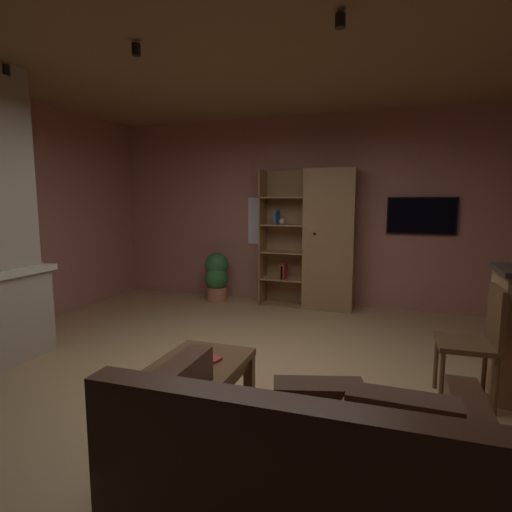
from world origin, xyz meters
TOP-DOWN VIEW (x-y plane):
  - floor at (0.00, 0.00)m, footprint 6.33×5.93m
  - wall_back at (0.00, 2.99)m, footprint 6.45×0.06m
  - ceiling at (0.00, 0.00)m, footprint 6.33×5.93m
  - window_pane_back at (-0.65, 2.96)m, footprint 0.70×0.01m
  - bookshelf_cabinet at (0.23, 2.72)m, footprint 1.37×0.41m
  - leather_couch at (0.86, -1.45)m, footprint 1.60×0.94m
  - coffee_table at (-0.03, -0.66)m, footprint 0.58×0.64m
  - table_book_0 at (0.05, -0.68)m, footprint 0.13×0.11m
  - dining_chair at (1.84, 0.25)m, footprint 0.43×0.43m
  - potted_floor_plant at (-1.40, 2.61)m, footprint 0.38×0.41m
  - wall_mounted_tv at (1.54, 2.93)m, footprint 0.90×0.06m
  - track_light_spot_0 at (-2.20, -0.17)m, footprint 0.07×0.07m
  - track_light_spot_1 at (-0.78, -0.22)m, footprint 0.07×0.07m
  - track_light_spot_2 at (0.80, -0.23)m, footprint 0.07×0.07m

SIDE VIEW (x-z plane):
  - floor at x=0.00m, z-range -0.02..0.00m
  - leather_couch at x=0.86m, z-range -0.11..0.73m
  - coffee_table at x=-0.03m, z-range 0.14..0.60m
  - potted_floor_plant at x=-1.40m, z-range 0.03..0.78m
  - table_book_0 at x=0.05m, z-range 0.46..0.48m
  - dining_chair at x=1.84m, z-range 0.07..0.99m
  - bookshelf_cabinet at x=0.23m, z-range -0.01..1.99m
  - window_pane_back at x=-0.65m, z-range 0.89..1.61m
  - wall_mounted_tv at x=1.54m, z-range 1.10..1.61m
  - wall_back at x=0.00m, z-range 0.00..2.80m
  - track_light_spot_0 at x=-2.20m, z-range 2.69..2.78m
  - track_light_spot_1 at x=-0.78m, z-range 2.69..2.78m
  - track_light_spot_2 at x=0.80m, z-range 2.69..2.78m
  - ceiling at x=0.00m, z-range 2.80..2.82m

